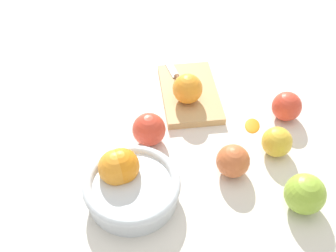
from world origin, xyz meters
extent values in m
plane|color=silver|center=(0.00, 0.00, 0.00)|extent=(2.40, 2.40, 0.00)
cylinder|color=silver|center=(-0.19, 0.14, 0.02)|extent=(0.19, 0.19, 0.05)
torus|color=silver|center=(-0.19, 0.14, 0.05)|extent=(0.20, 0.20, 0.02)
sphere|color=orange|center=(-0.16, 0.16, 0.07)|extent=(0.08, 0.08, 0.08)
sphere|color=orange|center=(-0.16, 0.17, 0.07)|extent=(0.07, 0.07, 0.07)
cube|color=tan|center=(0.13, 0.02, 0.01)|extent=(0.25, 0.17, 0.02)
sphere|color=orange|center=(0.10, 0.02, 0.06)|extent=(0.07, 0.07, 0.07)
cube|color=silver|center=(0.24, 0.07, 0.02)|extent=(0.11, 0.06, 0.00)
cylinder|color=brown|center=(0.16, 0.04, 0.03)|extent=(0.05, 0.03, 0.01)
sphere|color=#CC6638|center=(-0.11, -0.07, 0.04)|extent=(0.07, 0.07, 0.07)
sphere|color=#D6422D|center=(-0.03, 0.11, 0.04)|extent=(0.08, 0.08, 0.08)
sphere|color=#8EB738|center=(-0.20, -0.21, 0.04)|extent=(0.08, 0.08, 0.08)
sphere|color=gold|center=(-0.05, -0.18, 0.03)|extent=(0.07, 0.07, 0.07)
sphere|color=#D6422D|center=(0.06, -0.22, 0.04)|extent=(0.07, 0.07, 0.07)
ellipsoid|color=orange|center=(0.03, -0.14, 0.00)|extent=(0.06, 0.05, 0.01)
camera|label=1|loc=(-0.67, 0.06, 0.72)|focal=43.72mm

